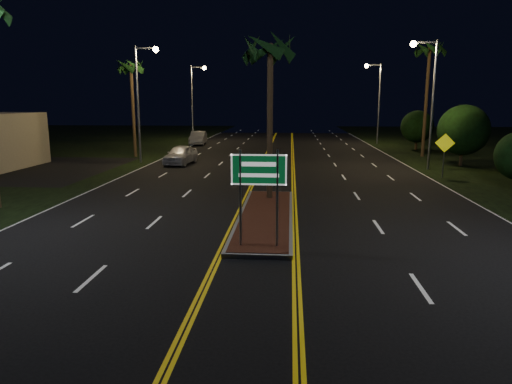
# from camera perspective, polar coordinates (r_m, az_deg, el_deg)

# --- Properties ---
(ground) EXTENTS (120.00, 120.00, 0.00)m
(ground) POSITION_cam_1_polar(r_m,az_deg,el_deg) (12.66, -0.55, -11.28)
(ground) COLOR black
(ground) RESTS_ON ground
(median_island) EXTENTS (2.25, 10.25, 0.17)m
(median_island) POSITION_cam_1_polar(r_m,az_deg,el_deg) (19.27, 1.21, -3.06)
(median_island) COLOR gray
(median_island) RESTS_ON ground
(highway_sign) EXTENTS (1.80, 0.08, 3.20)m
(highway_sign) POSITION_cam_1_polar(r_m,az_deg,el_deg) (14.68, 0.35, 1.66)
(highway_sign) COLOR gray
(highway_sign) RESTS_ON ground
(streetlight_left_mid) EXTENTS (1.91, 0.44, 9.00)m
(streetlight_left_mid) POSITION_cam_1_polar(r_m,az_deg,el_deg) (37.50, -14.05, 12.17)
(streetlight_left_mid) COLOR gray
(streetlight_left_mid) RESTS_ON ground
(streetlight_left_far) EXTENTS (1.91, 0.44, 9.00)m
(streetlight_left_far) POSITION_cam_1_polar(r_m,az_deg,el_deg) (56.85, -7.64, 11.99)
(streetlight_left_far) COLOR gray
(streetlight_left_far) RESTS_ON ground
(streetlight_right_mid) EXTENTS (1.91, 0.44, 9.00)m
(streetlight_right_mid) POSITION_cam_1_polar(r_m,az_deg,el_deg) (35.00, 20.72, 11.88)
(streetlight_right_mid) COLOR gray
(streetlight_right_mid) RESTS_ON ground
(streetlight_right_far) EXTENTS (1.91, 0.44, 9.00)m
(streetlight_right_far) POSITION_cam_1_polar(r_m,az_deg,el_deg) (54.51, 14.79, 11.75)
(streetlight_right_far) COLOR gray
(streetlight_right_far) RESTS_ON ground
(palm_median) EXTENTS (2.40, 2.40, 8.30)m
(palm_median) POSITION_cam_1_polar(r_m,az_deg,el_deg) (22.30, 1.80, 17.50)
(palm_median) COLOR #382819
(palm_median) RESTS_ON ground
(palm_left_far) EXTENTS (2.40, 2.40, 8.80)m
(palm_left_far) POSITION_cam_1_polar(r_m,az_deg,el_deg) (42.08, -15.37, 14.83)
(palm_left_far) COLOR #382819
(palm_left_far) RESTS_ON ground
(palm_right_far) EXTENTS (2.40, 2.40, 10.30)m
(palm_right_far) POSITION_cam_1_polar(r_m,az_deg,el_deg) (43.50, 20.90, 16.22)
(palm_right_far) COLOR #382819
(palm_right_far) RESTS_ON ground
(shrub_mid) EXTENTS (3.78, 3.78, 4.62)m
(shrub_mid) POSITION_cam_1_polar(r_m,az_deg,el_deg) (38.00, 24.51, 7.06)
(shrub_mid) COLOR #382819
(shrub_mid) RESTS_ON ground
(shrub_far) EXTENTS (3.24, 3.24, 3.96)m
(shrub_far) POSITION_cam_1_polar(r_m,az_deg,el_deg) (49.40, 19.51, 7.71)
(shrub_far) COLOR #382819
(shrub_far) RESTS_ON ground
(car_near) EXTENTS (2.75, 5.39, 1.73)m
(car_near) POSITION_cam_1_polar(r_m,az_deg,el_deg) (36.38, -9.41, 4.83)
(car_near) COLOR silver
(car_near) RESTS_ON ground
(car_far) EXTENTS (2.64, 5.41, 1.75)m
(car_far) POSITION_cam_1_polar(r_m,az_deg,el_deg) (52.69, -7.25, 6.85)
(car_far) COLOR silver
(car_far) RESTS_ON ground
(warning_sign) EXTENTS (1.18, 0.23, 2.85)m
(warning_sign) POSITION_cam_1_polar(r_m,az_deg,el_deg) (31.52, 22.50, 5.02)
(warning_sign) COLOR gray
(warning_sign) RESTS_ON ground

